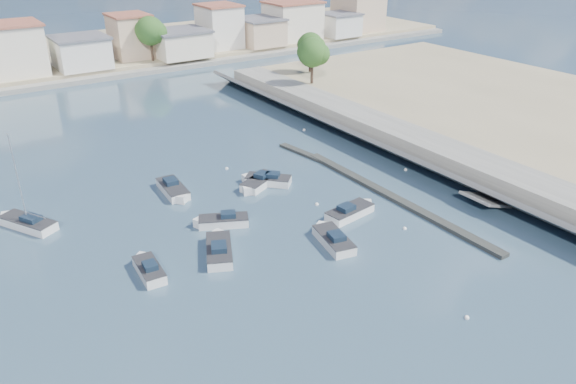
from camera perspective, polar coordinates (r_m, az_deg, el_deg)
The scene contains 18 objects.
ground at distance 75.10m, azimuth -9.52°, elevation 6.49°, with size 400.00×400.00×0.00m, color #283F50.
seawall_walkway at distance 65.03m, azimuth 16.18°, elevation 3.56°, with size 5.00×90.00×1.80m, color slate.
seawall_embankment at distance 82.10m, azimuth 26.19°, elevation 6.47°, with size 49.65×90.00×2.90m.
breakwater at distance 57.25m, azimuth 8.68°, elevation 0.45°, with size 2.00×31.02×0.35m.
far_shore_land at distance 122.73m, azimuth -20.25°, elevation 13.14°, with size 160.00×40.00×1.40m, color gray.
far_shore_quay at distance 102.99m, azimuth -17.06°, elevation 11.23°, with size 160.00×2.50×0.80m, color slate.
far_town at distance 110.96m, azimuth -12.98°, elevation 15.08°, with size 113.01×12.80×8.35m.
shore_trees at distance 101.82m, azimuth -12.39°, elevation 14.96°, with size 74.56×38.32×7.92m.
motorboat_a at distance 44.64m, azimuth -13.99°, elevation -7.62°, with size 1.87×4.49×1.48m.
motorboat_b at distance 47.34m, azimuth 4.53°, elevation -4.78°, with size 2.86×5.37×1.48m.
motorboat_c at distance 50.17m, azimuth -6.82°, elevation -3.00°, with size 4.75×3.44×1.48m.
motorboat_d at distance 57.10m, azimuth -3.05°, elevation 0.89°, with size 5.04×3.75×1.48m.
motorboat_e at distance 46.14m, azimuth -7.03°, elevation -5.79°, with size 3.94×5.47×1.48m.
motorboat_f at distance 57.75m, azimuth -2.25°, elevation 1.21°, with size 4.52×4.55×1.48m.
motorboat_g at distance 56.68m, azimuth -11.53°, elevation 0.18°, with size 2.34×5.70×1.48m.
motorboat_h at distance 51.81m, azimuth 6.47°, elevation -1.99°, with size 5.42×2.53×1.48m.
sailboat at distance 54.73m, azimuth -25.08°, elevation -2.83°, with size 4.33×5.76×9.00m.
mooring_buoys at distance 56.22m, azimuth 5.68°, elevation 0.01°, with size 16.32×37.67×0.35m.
Camera 1 is at (-28.81, -24.92, 24.41)m, focal length 35.00 mm.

